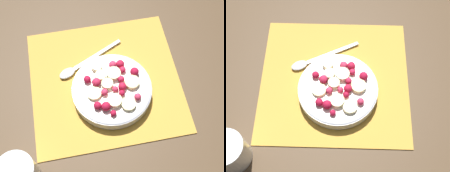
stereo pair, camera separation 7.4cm
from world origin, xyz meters
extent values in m
plane|color=#4C3823|center=(0.00, 0.00, 0.00)|extent=(3.00, 3.00, 0.00)
cube|color=gold|center=(0.00, 0.00, 0.00)|extent=(0.37, 0.35, 0.01)
cylinder|color=silver|center=(-0.01, 0.04, 0.02)|extent=(0.19, 0.19, 0.03)
torus|color=silver|center=(-0.01, 0.04, 0.03)|extent=(0.19, 0.19, 0.01)
cylinder|color=white|center=(-0.01, 0.04, 0.03)|extent=(0.17, 0.17, 0.00)
cylinder|color=beige|center=(-0.01, 0.08, 0.04)|extent=(0.03, 0.03, 0.01)
cylinder|color=#F4EAB7|center=(-0.02, 0.01, 0.04)|extent=(0.05, 0.05, 0.01)
cylinder|color=beige|center=(0.01, 0.01, 0.04)|extent=(0.03, 0.03, 0.01)
cylinder|color=beige|center=(0.03, 0.05, 0.04)|extent=(0.04, 0.04, 0.01)
cylinder|color=beige|center=(0.02, -0.02, 0.04)|extent=(0.03, 0.03, 0.01)
cylinder|color=beige|center=(-0.06, 0.04, 0.04)|extent=(0.05, 0.05, 0.01)
cylinder|color=beige|center=(0.00, 0.03, 0.04)|extent=(0.04, 0.04, 0.01)
cylinder|color=beige|center=(-0.04, 0.09, 0.04)|extent=(0.05, 0.05, 0.01)
sphere|color=#B21433|center=(-0.03, 0.06, 0.04)|extent=(0.01, 0.01, 0.01)
sphere|color=red|center=(-0.03, 0.05, 0.05)|extent=(0.02, 0.02, 0.02)
sphere|color=#B21433|center=(-0.07, 0.01, 0.05)|extent=(0.02, 0.02, 0.02)
sphere|color=#D12347|center=(-0.03, 0.02, 0.04)|extent=(0.02, 0.02, 0.02)
sphere|color=#B21433|center=(0.03, 0.08, 0.05)|extent=(0.02, 0.02, 0.02)
sphere|color=#DB3356|center=(-0.02, 0.05, 0.04)|extent=(0.01, 0.01, 0.01)
sphere|color=#B21433|center=(0.04, 0.01, 0.05)|extent=(0.02, 0.02, 0.02)
sphere|color=#D12347|center=(-0.04, 0.00, 0.04)|extent=(0.02, 0.02, 0.02)
sphere|color=#DB3356|center=(0.01, 0.05, 0.04)|extent=(0.02, 0.02, 0.02)
sphere|color=#B21433|center=(0.01, 0.09, 0.05)|extent=(0.02, 0.02, 0.02)
sphere|color=red|center=(-0.04, -0.02, 0.05)|extent=(0.02, 0.02, 0.02)
sphere|color=#D12347|center=(0.03, 0.02, 0.05)|extent=(0.02, 0.02, 0.02)
sphere|color=#DB3356|center=(-0.02, -0.02, 0.05)|extent=(0.02, 0.02, 0.02)
sphere|color=#DB3356|center=(-0.06, 0.08, 0.04)|extent=(0.02, 0.02, 0.02)
sphere|color=#B21433|center=(0.00, 0.11, 0.04)|extent=(0.01, 0.01, 0.01)
cube|color=silver|center=(0.01, -0.08, 0.01)|extent=(0.14, 0.07, 0.00)
ellipsoid|color=silver|center=(0.09, -0.04, 0.01)|extent=(0.05, 0.04, 0.01)
cylinder|color=white|center=(0.22, 0.20, 0.04)|extent=(0.08, 0.08, 0.08)
camera|label=1|loc=(0.05, 0.37, 0.70)|focal=50.00mm
camera|label=2|loc=(-0.02, 0.38, 0.70)|focal=50.00mm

